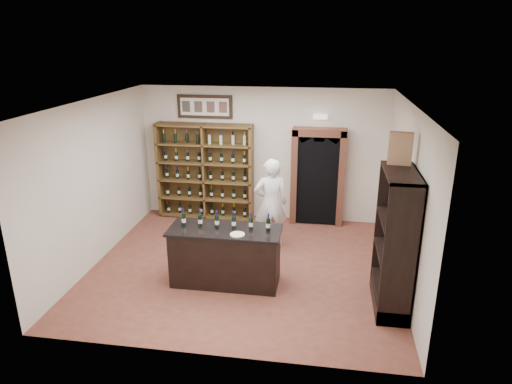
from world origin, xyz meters
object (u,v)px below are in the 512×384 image
tasting_counter (226,256)px  wine_crate (400,148)px  wine_shelf (206,171)px  counter_bottle_0 (184,219)px  shopkeeper (271,204)px  side_cabinet (395,262)px

tasting_counter → wine_crate: (2.69, 0.10, 1.95)m
wine_shelf → counter_bottle_0: (0.38, -2.88, 0.01)m
tasting_counter → shopkeeper: bearing=69.4°
tasting_counter → wine_crate: 3.33m
tasting_counter → counter_bottle_0: bearing=176.0°
side_cabinet → tasting_counter: bearing=173.7°
counter_bottle_0 → wine_crate: 3.67m
shopkeeper → wine_crate: bearing=128.4°
counter_bottle_0 → wine_crate: size_ratio=0.61×
side_cabinet → wine_crate: size_ratio=4.46×
side_cabinet → shopkeeper: side_cabinet is taller
wine_shelf → counter_bottle_0: size_ratio=7.33×
counter_bottle_0 → side_cabinet: side_cabinet is taller
counter_bottle_0 → side_cabinet: (3.44, -0.35, -0.35)m
shopkeeper → wine_crate: 2.98m
shopkeeper → counter_bottle_0: bearing=31.5°
tasting_counter → wine_shelf: bearing=110.6°
side_cabinet → shopkeeper: size_ratio=1.20×
wine_shelf → side_cabinet: bearing=-40.2°
tasting_counter → shopkeeper: 1.70m
wine_shelf → tasting_counter: (1.10, -2.93, -0.61)m
wine_shelf → shopkeeper: wine_shelf is taller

